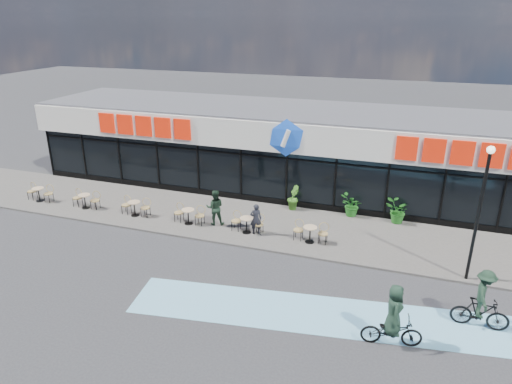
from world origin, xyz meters
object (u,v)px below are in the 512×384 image
at_px(patron_left, 256,219).
at_px(patron_right, 215,207).
at_px(cyclist_b, 482,303).
at_px(bistro_set_0, 40,192).
at_px(potted_plant_right, 397,212).
at_px(cyclist_a, 392,323).
at_px(lamp_post, 480,203).
at_px(potted_plant_left, 293,197).
at_px(potted_plant_mid, 351,205).

relative_size(patron_left, patron_right, 0.84).
relative_size(patron_right, cyclist_b, 0.83).
xyz_separation_m(bistro_set_0, potted_plant_right, (18.25, 3.21, 0.12)).
bearing_deg(cyclist_a, cyclist_b, 33.77).
xyz_separation_m(lamp_post, cyclist_b, (0.12, -2.88, -2.27)).
height_order(potted_plant_left, cyclist_b, cyclist_b).
bearing_deg(patron_left, patron_right, -31.21).
height_order(potted_plant_mid, patron_right, patron_right).
height_order(bistro_set_0, potted_plant_left, potted_plant_left).
xyz_separation_m(potted_plant_mid, cyclist_a, (2.43, -9.02, 0.11)).
bearing_deg(lamp_post, potted_plant_mid, 138.49).
bearing_deg(lamp_post, patron_left, 173.24).
bearing_deg(patron_left, lamp_post, 150.73).
xyz_separation_m(cyclist_a, cyclist_b, (2.64, 1.76, 0.14)).
bearing_deg(lamp_post, cyclist_b, -87.54).
bearing_deg(potted_plant_right, potted_plant_mid, 177.64).
relative_size(potted_plant_right, cyclist_b, 0.55).
height_order(lamp_post, potted_plant_right, lamp_post).
distance_m(lamp_post, cyclist_a, 5.80).
xyz_separation_m(bistro_set_0, patron_left, (12.25, -0.04, 0.27)).
bearing_deg(cyclist_a, patron_left, 137.86).
bearing_deg(patron_right, lamp_post, 151.68).
bearing_deg(potted_plant_left, potted_plant_mid, 0.72).
distance_m(potted_plant_right, patron_right, 8.67).
height_order(potted_plant_left, cyclist_a, cyclist_a).
relative_size(lamp_post, patron_left, 3.57).
bearing_deg(lamp_post, bistro_set_0, 177.06).
height_order(cyclist_a, cyclist_b, same).
xyz_separation_m(potted_plant_left, potted_plant_mid, (2.96, 0.04, -0.06)).
xyz_separation_m(potted_plant_right, cyclist_a, (0.28, -8.93, 0.10)).
height_order(bistro_set_0, patron_right, patron_right).
distance_m(potted_plant_right, cyclist_b, 7.74).
height_order(bistro_set_0, cyclist_b, cyclist_b).
distance_m(potted_plant_right, cyclist_a, 8.94).
height_order(potted_plant_left, patron_left, patron_left).
xyz_separation_m(lamp_post, bistro_set_0, (-21.05, 1.08, -2.63)).
bearing_deg(patron_left, potted_plant_right, -174.12).
relative_size(potted_plant_mid, patron_left, 0.78).
distance_m(lamp_post, patron_right, 11.26).
xyz_separation_m(bistro_set_0, patron_right, (10.10, 0.29, 0.41)).
bearing_deg(potted_plant_mid, cyclist_a, -74.90).
height_order(patron_right, cyclist_a, cyclist_a).
bearing_deg(potted_plant_mid, cyclist_b, -55.05).
relative_size(potted_plant_right, patron_left, 0.79).
relative_size(potted_plant_left, patron_left, 0.86).
bearing_deg(potted_plant_right, cyclist_b, -67.87).
xyz_separation_m(bistro_set_0, cyclist_b, (21.17, -3.96, 0.36)).
height_order(patron_left, cyclist_a, cyclist_a).
height_order(lamp_post, cyclist_a, lamp_post).
height_order(potted_plant_mid, cyclist_a, cyclist_a).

